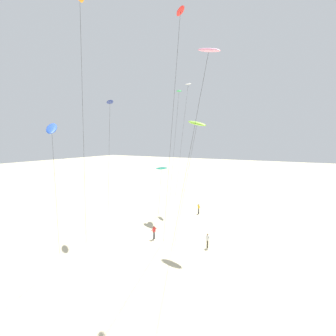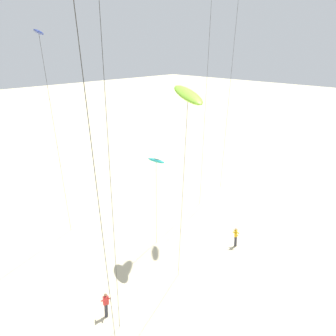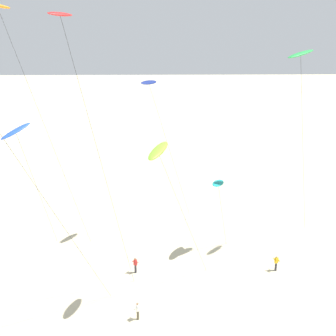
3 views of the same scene
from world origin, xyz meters
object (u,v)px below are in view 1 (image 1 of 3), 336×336
Objects in this scene: kite_white at (188,86)px; kite_flyer_furthest at (154,232)px; kite_lime at (197,124)px; kite_navy at (110,104)px; kite_flyer_nearest at (208,240)px; kite_flyer_middle at (199,208)px; kite_teal at (161,169)px; kite_blue at (52,129)px; kite_pink at (208,53)px; kite_orange at (80,1)px; kite_green at (179,92)px; kite_red at (180,20)px.

kite_flyer_furthest is at bearing -164.99° from kite_white.
kite_navy is (-0.96, 12.57, 2.95)m from kite_lime.
kite_flyer_middle is (13.37, 7.08, 0.00)m from kite_flyer_nearest.
kite_blue is at bearing -179.90° from kite_teal.
kite_lime reaches higher than kite_teal.
kite_pink is 11.77× the size of kite_flyer_middle.
kite_orange is 26.78m from kite_green.
kite_pink is 30.58m from kite_flyer_middle.
kite_orange is at bearing -170.38° from kite_teal.
kite_flyer_furthest is (-2.38, 4.59, -13.31)m from kite_lime.
kite_blue reaches higher than kite_teal.
kite_orange is 33.87m from kite_flyer_middle.
kite_flyer_nearest is (8.95, 3.45, -18.04)m from kite_pink.
kite_pink is 2.35× the size of kite_teal.
kite_teal reaches higher than kite_flyer_nearest.
kite_blue is 0.80× the size of kite_navy.
kite_flyer_nearest is at bearing -125.58° from kite_teal.
kite_orange reaches higher than kite_teal.
kite_navy is 10.60× the size of kite_flyer_nearest.
kite_flyer_nearest is (4.63, -1.27, -22.79)m from kite_red.
kite_blue is 11.49m from kite_orange.
kite_blue is at bearing 127.40° from kite_red.
kite_lime is 12.23m from kite_teal.
kite_navy is at bearing 68.03° from kite_red.
kite_flyer_middle is at bearing -8.48° from kite_blue.
kite_blue is 13.96m from kite_navy.
kite_flyer_middle is (5.58, -3.81, -6.96)m from kite_teal.
kite_white is at bearing 6.99° from kite_green.
kite_flyer_nearest is 1.00× the size of kite_flyer_furthest.
kite_red is at bearing -45.26° from kite_orange.
kite_lime reaches higher than kite_flyer_furthest.
kite_orange is 1.11× the size of kite_white.
kite_lime is 0.83× the size of kite_navy.
kite_red reaches higher than kite_navy.
kite_red is (4.33, 4.72, 4.75)m from kite_pink.
kite_green is at bearing 17.28° from kite_flyer_furthest.
kite_pink is at bearing -78.13° from kite_blue.
kite_green is at bearing 28.04° from kite_red.
kite_flyer_nearest is 6.94m from kite_flyer_furthest.
kite_red is 29.61m from kite_flyer_middle.
kite_flyer_middle is (11.55, 4.76, -13.31)m from kite_lime.
kite_white reaches higher than kite_pink.
kite_teal is at bearing 37.78° from kite_red.
kite_orange reaches higher than kite_flyer_nearest.
kite_white is at bearing 29.23° from kite_lime.
kite_green is 12.56× the size of kite_flyer_furthest.
kite_orange is 1.02× the size of kite_red.
kite_blue is 0.62× the size of kite_white.
kite_navy reaches higher than kite_teal.
kite_red is (7.33, -9.59, 10.29)m from kite_blue.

